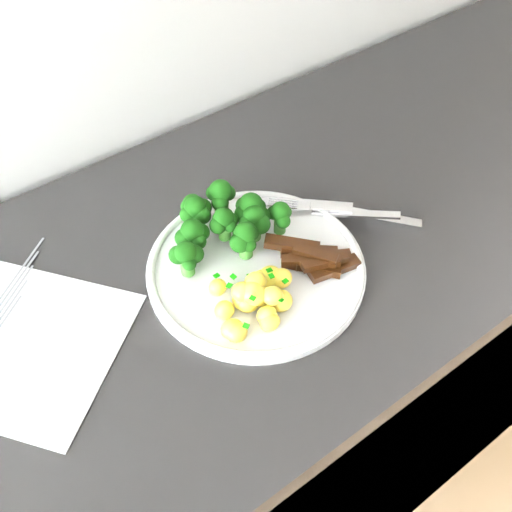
# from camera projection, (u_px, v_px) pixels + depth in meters

# --- Properties ---
(counter) EXTENTS (2.30, 0.58, 0.86)m
(counter) POSITION_uv_depth(u_px,v_px,m) (257.00, 398.00, 1.14)
(counter) COLOR black
(counter) RESTS_ON ground
(plate) EXTENTS (0.29, 0.29, 0.02)m
(plate) POSITION_uv_depth(u_px,v_px,m) (256.00, 267.00, 0.78)
(plate) COLOR white
(plate) RESTS_ON counter
(broccoli) EXTENTS (0.18, 0.13, 0.07)m
(broccoli) POSITION_uv_depth(u_px,v_px,m) (225.00, 221.00, 0.78)
(broccoli) COLOR #2E651E
(broccoli) RESTS_ON plate
(potatoes) EXTENTS (0.12, 0.10, 0.04)m
(potatoes) POSITION_uv_depth(u_px,v_px,m) (255.00, 296.00, 0.73)
(potatoes) COLOR yellow
(potatoes) RESTS_ON plate
(beef_strips) EXTENTS (0.09, 0.11, 0.03)m
(beef_strips) POSITION_uv_depth(u_px,v_px,m) (314.00, 258.00, 0.78)
(beef_strips) COLOR black
(beef_strips) RESTS_ON plate
(fork) EXTENTS (0.14, 0.14, 0.02)m
(fork) POSITION_uv_depth(u_px,v_px,m) (337.00, 211.00, 0.84)
(fork) COLOR silver
(fork) RESTS_ON plate
(knife) EXTENTS (0.17, 0.18, 0.02)m
(knife) POSITION_uv_depth(u_px,v_px,m) (361.00, 215.00, 0.85)
(knife) COLOR silver
(knife) RESTS_ON plate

